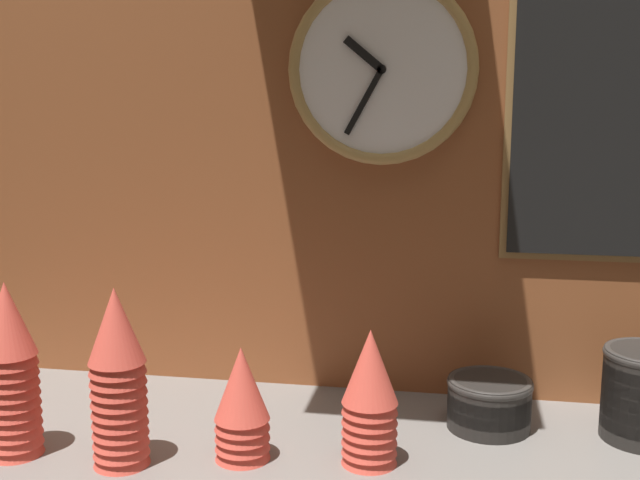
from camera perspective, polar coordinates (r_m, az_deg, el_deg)
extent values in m
cube|color=slate|center=(1.30, -0.28, -15.18)|extent=(1.60, 0.56, 0.04)
cube|color=brown|center=(1.43, 1.61, 9.78)|extent=(1.60, 0.03, 1.05)
cone|color=#DB4C3D|center=(1.22, 3.54, -13.17)|extent=(0.08, 0.08, 0.11)
cone|color=#DB4C3D|center=(1.21, 3.55, -12.48)|extent=(0.08, 0.08, 0.11)
cone|color=#DB4C3D|center=(1.20, 3.56, -11.79)|extent=(0.08, 0.08, 0.11)
cone|color=#DB4C3D|center=(1.20, 3.57, -11.10)|extent=(0.08, 0.08, 0.11)
cone|color=#DB4C3D|center=(1.19, 3.57, -10.39)|extent=(0.08, 0.08, 0.11)
cone|color=#DB4C3D|center=(1.19, 3.58, -9.68)|extent=(0.08, 0.08, 0.11)
cone|color=#DB4C3D|center=(1.18, 3.59, -8.96)|extent=(0.08, 0.08, 0.11)
cone|color=#DB4C3D|center=(1.23, -5.55, -12.85)|extent=(0.08, 0.08, 0.11)
cone|color=#DB4C3D|center=(1.23, -5.56, -12.17)|extent=(0.08, 0.08, 0.11)
cone|color=#DB4C3D|center=(1.22, -5.58, -11.49)|extent=(0.08, 0.08, 0.11)
cone|color=#DB4C3D|center=(1.22, -5.59, -10.80)|extent=(0.08, 0.08, 0.11)
cone|color=#DB4C3D|center=(1.21, -5.61, -10.10)|extent=(0.08, 0.08, 0.11)
cone|color=#DB4C3D|center=(1.25, -14.00, -12.87)|extent=(0.08, 0.08, 0.11)
cone|color=#DB4C3D|center=(1.24, -14.04, -12.20)|extent=(0.08, 0.08, 0.11)
cone|color=#DB4C3D|center=(1.24, -14.07, -11.53)|extent=(0.08, 0.08, 0.11)
cone|color=#DB4C3D|center=(1.23, -14.10, -10.85)|extent=(0.08, 0.08, 0.11)
cone|color=#DB4C3D|center=(1.22, -14.14, -10.16)|extent=(0.08, 0.08, 0.11)
cone|color=#DB4C3D|center=(1.22, -14.17, -9.46)|extent=(0.08, 0.08, 0.11)
cone|color=#DB4C3D|center=(1.21, -14.21, -8.76)|extent=(0.08, 0.08, 0.11)
cone|color=#DB4C3D|center=(1.21, -14.24, -8.05)|extent=(0.08, 0.08, 0.11)
cone|color=#DB4C3D|center=(1.20, -14.28, -7.34)|extent=(0.08, 0.08, 0.11)
cone|color=#DB4C3D|center=(1.20, -14.31, -6.62)|extent=(0.08, 0.08, 0.11)
cone|color=#DB4C3D|center=(1.19, -14.35, -5.89)|extent=(0.08, 0.08, 0.11)
cone|color=#DB4C3D|center=(1.33, -20.93, -11.81)|extent=(0.08, 0.08, 0.11)
cone|color=#DB4C3D|center=(1.32, -20.98, -11.17)|extent=(0.08, 0.08, 0.11)
cone|color=#DB4C3D|center=(1.32, -21.02, -10.53)|extent=(0.08, 0.08, 0.11)
cone|color=#DB4C3D|center=(1.31, -21.07, -9.89)|extent=(0.08, 0.08, 0.11)
cone|color=#DB4C3D|center=(1.30, -21.12, -9.23)|extent=(0.08, 0.08, 0.11)
cone|color=#DB4C3D|center=(1.30, -21.16, -8.58)|extent=(0.08, 0.08, 0.11)
cone|color=#DB4C3D|center=(1.29, -21.21, -7.92)|extent=(0.08, 0.08, 0.11)
cone|color=#DB4C3D|center=(1.29, -21.26, -7.25)|extent=(0.08, 0.08, 0.11)
cone|color=#DB4C3D|center=(1.29, -21.31, -6.58)|extent=(0.08, 0.08, 0.11)
cone|color=#DB4C3D|center=(1.28, -21.36, -5.90)|extent=(0.08, 0.08, 0.11)
cone|color=#DB4C3D|center=(1.28, -21.40, -5.22)|extent=(0.08, 0.08, 0.11)
cylinder|color=black|center=(1.37, 11.91, -12.12)|extent=(0.14, 0.14, 0.04)
cylinder|color=black|center=(1.37, 11.94, -11.31)|extent=(0.14, 0.14, 0.04)
cylinder|color=black|center=(1.36, 11.98, -10.49)|extent=(0.14, 0.14, 0.04)
torus|color=#302D2A|center=(1.35, 12.00, -9.91)|extent=(0.14, 0.14, 0.01)
cylinder|color=white|center=(1.40, 4.46, 12.00)|extent=(0.32, 0.02, 0.32)
torus|color=#AD894C|center=(1.39, 4.42, 12.01)|extent=(0.32, 0.02, 0.32)
cube|color=black|center=(1.39, 3.13, 13.07)|extent=(0.07, 0.01, 0.06)
cube|color=black|center=(1.39, 3.14, 9.78)|extent=(0.07, 0.01, 0.11)
cylinder|color=black|center=(1.39, 4.40, 12.02)|extent=(0.02, 0.01, 0.02)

